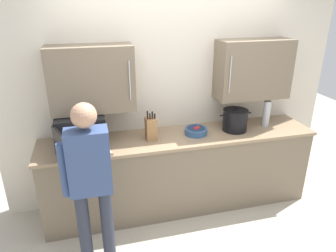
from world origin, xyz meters
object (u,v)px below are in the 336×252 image
at_px(microwave_oven, 79,131).
at_px(stock_pot, 235,120).
at_px(knife_block, 151,128).
at_px(thermos_flask, 266,114).
at_px(person_figure, 90,177).
at_px(fruit_bowl, 196,131).

bearing_deg(microwave_oven, stock_pot, -1.22).
distance_m(microwave_oven, knife_block, 0.74).
bearing_deg(knife_block, thermos_flask, 0.68).
height_order(stock_pot, person_figure, person_figure).
relative_size(thermos_flask, person_figure, 0.19).
bearing_deg(knife_block, microwave_oven, 178.11).
bearing_deg(microwave_oven, fruit_bowl, -1.38).
bearing_deg(knife_block, fruit_bowl, -0.63).
distance_m(microwave_oven, thermos_flask, 2.12).
height_order(microwave_oven, knife_block, knife_block).
bearing_deg(thermos_flask, person_figure, -160.66).
xyz_separation_m(stock_pot, thermos_flask, (0.41, 0.03, 0.03)).
bearing_deg(microwave_oven, person_figure, -83.50).
distance_m(microwave_oven, stock_pot, 1.71).
relative_size(fruit_bowl, person_figure, 0.16).
distance_m(fruit_bowl, person_figure, 1.35).
distance_m(thermos_flask, fruit_bowl, 0.88).
height_order(thermos_flask, person_figure, person_figure).
height_order(knife_block, fruit_bowl, knife_block).
relative_size(knife_block, person_figure, 0.21).
xyz_separation_m(knife_block, fruit_bowl, (0.51, -0.01, -0.08)).
height_order(stock_pot, knife_block, knife_block).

